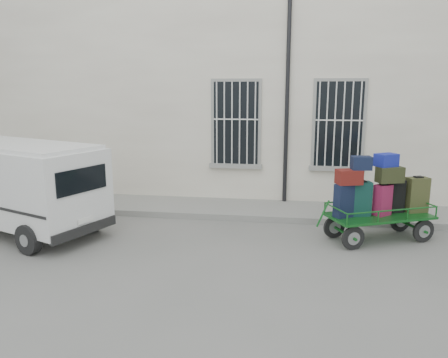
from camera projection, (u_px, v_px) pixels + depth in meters
ground at (237, 240)px, 9.28m from camera, size 80.00×80.00×0.00m
building at (258, 94)px, 14.00m from camera, size 24.00×5.15×6.00m
sidewalk at (247, 209)px, 11.40m from camera, size 24.00×1.70×0.15m
luggage_cart at (379, 199)px, 9.13m from camera, size 2.52×1.77×1.85m
van at (20, 182)px, 9.60m from camera, size 4.29×3.01×2.01m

